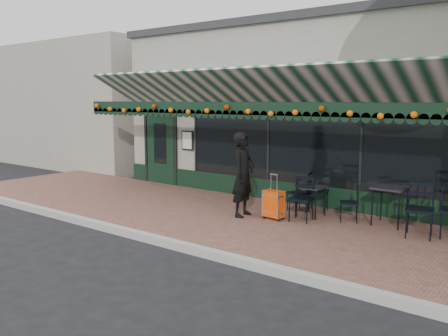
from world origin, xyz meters
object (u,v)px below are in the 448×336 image
Objects in this scene: woman at (243,175)px; cafe_table_b at (311,189)px; chair_a_left at (349,203)px; chair_a_front at (420,210)px; cafe_table_a at (390,191)px; chair_b_left at (298,193)px; chair_b_front at (301,199)px; chair_b_right at (318,191)px; suitcase at (274,204)px.

woman is 2.75× the size of cafe_table_b.
chair_a_front is (1.47, -0.27, 0.11)m from chair_a_left.
cafe_table_a is at bearing 11.09° from cafe_table_b.
chair_b_front reaches higher than chair_b_left.
chair_a_front is at bearing -122.13° from chair_b_right.
woman is at bearing 178.53° from chair_a_front.
chair_a_front is at bearing 54.58° from chair_a_left.
chair_b_right is at bearing 80.65° from suitcase.
chair_b_right is at bearing 161.71° from chair_b_left.
chair_b_right is at bearing -142.62° from chair_a_left.
suitcase reaches higher than chair_b_left.
cafe_table_b is 0.52m from chair_b_left.
suitcase is at bearing -84.24° from chair_a_left.
chair_a_left is at bearing 37.55° from suitcase.
chair_a_front reaches higher than chair_b_front.
suitcase is 1.16× the size of chair_b_left.
suitcase is at bearing -124.61° from cafe_table_b.
chair_a_left is 1.08m from chair_b_right.
chair_b_left is at bearing 113.64° from chair_b_front.
chair_b_left is (-2.02, -0.09, -0.29)m from cafe_table_a.
suitcase is at bearing 178.04° from chair_a_front.
woman is at bearing 129.53° from chair_b_right.
cafe_table_b is at bearing 84.28° from chair_b_front.
woman reaches higher than chair_b_front.
chair_b_front is at bearing 56.44° from chair_b_left.
chair_a_front is (3.48, 0.67, -0.41)m from woman.
suitcase is 1.08× the size of chair_b_right.
suitcase is 1.04× the size of chair_b_front.
cafe_table_b is at bearing -61.55° from woman.
chair_b_right is (-2.43, 0.78, -0.06)m from chair_a_front.
chair_b_right is (-1.71, 0.26, -0.26)m from cafe_table_a.
chair_a_front is at bearing -87.40° from woman.
woman reaches higher than suitcase.
chair_a_left is (0.83, 0.07, -0.20)m from cafe_table_b.
cafe_table_a is 1.62m from cafe_table_b.
chair_b_front is (-2.27, -0.28, -0.04)m from chair_a_front.
woman is 2.19× the size of chair_b_left.
suitcase is at bearing -165.40° from chair_b_front.
chair_a_left is 0.77× the size of chair_a_front.
woman is 2.28m from chair_a_left.
chair_b_front is (0.53, 0.23, 0.14)m from suitcase.
suitcase is at bearing -85.39° from woman.
woman is at bearing -143.29° from cafe_table_b.
cafe_table_b is at bearing 62.35° from suitcase.
cafe_table_a is 1.01× the size of chair_a_left.
woman is 0.91m from suitcase.
chair_a_front reaches higher than suitcase.
chair_b_left is at bearing -42.38° from woman.
suitcase reaches higher than chair_b_right.
woman is 2.34× the size of chair_a_left.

